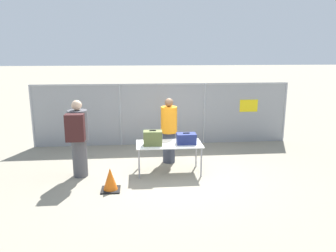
{
  "coord_description": "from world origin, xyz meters",
  "views": [
    {
      "loc": [
        -0.78,
        -7.56,
        2.98
      ],
      "look_at": [
        -0.01,
        0.74,
        1.05
      ],
      "focal_mm": 35.0,
      "sensor_mm": 36.0,
      "label": 1
    }
  ],
  "objects_px": {
    "inspection_table": "(169,146)",
    "utility_trailer": "(217,116)",
    "suitcase_navy": "(186,139)",
    "traffic_cone": "(110,180)",
    "suitcase_olive": "(153,138)",
    "traveler_hooded": "(78,136)",
    "security_worker_near": "(169,130)"
  },
  "relations": [
    {
      "from": "inspection_table",
      "to": "suitcase_navy",
      "type": "relative_size",
      "value": 3.43
    },
    {
      "from": "utility_trailer",
      "to": "traffic_cone",
      "type": "height_order",
      "value": "utility_trailer"
    },
    {
      "from": "inspection_table",
      "to": "utility_trailer",
      "type": "distance_m",
      "value": 5.49
    },
    {
      "from": "inspection_table",
      "to": "suitcase_olive",
      "type": "height_order",
      "value": "suitcase_olive"
    },
    {
      "from": "traveler_hooded",
      "to": "traffic_cone",
      "type": "bearing_deg",
      "value": -36.0
    },
    {
      "from": "suitcase_olive",
      "to": "utility_trailer",
      "type": "xyz_separation_m",
      "value": [
        2.8,
        5.04,
        -0.51
      ]
    },
    {
      "from": "suitcase_olive",
      "to": "suitcase_navy",
      "type": "xyz_separation_m",
      "value": [
        0.82,
        0.05,
        -0.05
      ]
    },
    {
      "from": "inspection_table",
      "to": "security_worker_near",
      "type": "xyz_separation_m",
      "value": [
        0.07,
        0.77,
        0.22
      ]
    },
    {
      "from": "utility_trailer",
      "to": "security_worker_near",
      "type": "bearing_deg",
      "value": -119.18
    },
    {
      "from": "inspection_table",
      "to": "traffic_cone",
      "type": "xyz_separation_m",
      "value": [
        -1.37,
        -0.98,
        -0.45
      ]
    },
    {
      "from": "suitcase_olive",
      "to": "security_worker_near",
      "type": "bearing_deg",
      "value": 61.68
    },
    {
      "from": "suitcase_olive",
      "to": "traffic_cone",
      "type": "height_order",
      "value": "suitcase_olive"
    },
    {
      "from": "suitcase_navy",
      "to": "inspection_table",
      "type": "bearing_deg",
      "value": 172.06
    },
    {
      "from": "suitcase_navy",
      "to": "security_worker_near",
      "type": "bearing_deg",
      "value": 112.61
    },
    {
      "from": "inspection_table",
      "to": "suitcase_navy",
      "type": "xyz_separation_m",
      "value": [
        0.42,
        -0.06,
        0.19
      ]
    },
    {
      "from": "security_worker_near",
      "to": "traffic_cone",
      "type": "relative_size",
      "value": 3.42
    },
    {
      "from": "suitcase_navy",
      "to": "traveler_hooded",
      "type": "relative_size",
      "value": 0.25
    },
    {
      "from": "suitcase_olive",
      "to": "suitcase_navy",
      "type": "distance_m",
      "value": 0.82
    },
    {
      "from": "inspection_table",
      "to": "traffic_cone",
      "type": "distance_m",
      "value": 1.74
    },
    {
      "from": "suitcase_navy",
      "to": "traffic_cone",
      "type": "bearing_deg",
      "value": -152.88
    },
    {
      "from": "suitcase_navy",
      "to": "traffic_cone",
      "type": "xyz_separation_m",
      "value": [
        -1.79,
        -0.92,
        -0.64
      ]
    },
    {
      "from": "suitcase_olive",
      "to": "security_worker_near",
      "type": "relative_size",
      "value": 0.26
    },
    {
      "from": "suitcase_navy",
      "to": "utility_trailer",
      "type": "xyz_separation_m",
      "value": [
        1.98,
        4.99,
        -0.46
      ]
    },
    {
      "from": "suitcase_navy",
      "to": "utility_trailer",
      "type": "relative_size",
      "value": 0.11
    },
    {
      "from": "inspection_table",
      "to": "utility_trailer",
      "type": "relative_size",
      "value": 0.37
    },
    {
      "from": "inspection_table",
      "to": "suitcase_olive",
      "type": "distance_m",
      "value": 0.48
    },
    {
      "from": "inspection_table",
      "to": "traveler_hooded",
      "type": "xyz_separation_m",
      "value": [
        -2.16,
        -0.11,
        0.34
      ]
    },
    {
      "from": "suitcase_navy",
      "to": "traffic_cone",
      "type": "distance_m",
      "value": 2.11
    },
    {
      "from": "suitcase_navy",
      "to": "security_worker_near",
      "type": "xyz_separation_m",
      "value": [
        -0.35,
        0.83,
        0.03
      ]
    },
    {
      "from": "traveler_hooded",
      "to": "traffic_cone",
      "type": "xyz_separation_m",
      "value": [
        0.79,
        -0.86,
        -0.79
      ]
    },
    {
      "from": "security_worker_near",
      "to": "utility_trailer",
      "type": "distance_m",
      "value": 4.79
    },
    {
      "from": "security_worker_near",
      "to": "utility_trailer",
      "type": "relative_size",
      "value": 0.4
    }
  ]
}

